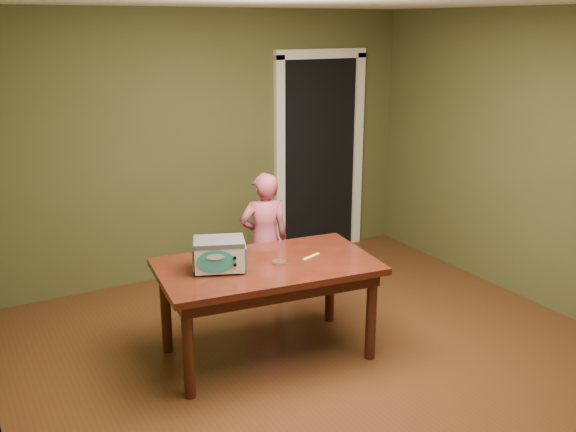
% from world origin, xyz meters
% --- Properties ---
extents(floor, '(5.00, 5.00, 0.00)m').
position_xyz_m(floor, '(0.00, 0.00, 0.00)').
color(floor, '#502C17').
rests_on(floor, ground).
extents(room_shell, '(4.52, 5.02, 2.61)m').
position_xyz_m(room_shell, '(0.00, 0.00, 1.71)').
color(room_shell, '#484D29').
rests_on(room_shell, ground).
extents(doorway, '(1.10, 0.66, 2.25)m').
position_xyz_m(doorway, '(1.30, 2.78, 1.06)').
color(doorway, black).
rests_on(doorway, ground).
extents(dining_table, '(1.70, 1.08, 0.75)m').
position_xyz_m(dining_table, '(-0.34, 0.60, 0.65)').
color(dining_table, '#33160B').
rests_on(dining_table, floor).
extents(toy_oven, '(0.44, 0.37, 0.23)m').
position_xyz_m(toy_oven, '(-0.70, 0.64, 0.88)').
color(toy_oven, '#4C4F54').
rests_on(toy_oven, dining_table).
extents(baking_pan, '(0.10, 0.10, 0.02)m').
position_xyz_m(baking_pan, '(-0.26, 0.55, 0.76)').
color(baking_pan, silver).
rests_on(baking_pan, dining_table).
extents(spatula, '(0.18, 0.08, 0.01)m').
position_xyz_m(spatula, '(0.02, 0.55, 0.75)').
color(spatula, '#FCCC6D').
rests_on(spatula, dining_table).
extents(child, '(0.50, 0.38, 1.22)m').
position_xyz_m(child, '(0.09, 1.46, 0.61)').
color(child, '#BF4E6B').
rests_on(child, floor).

